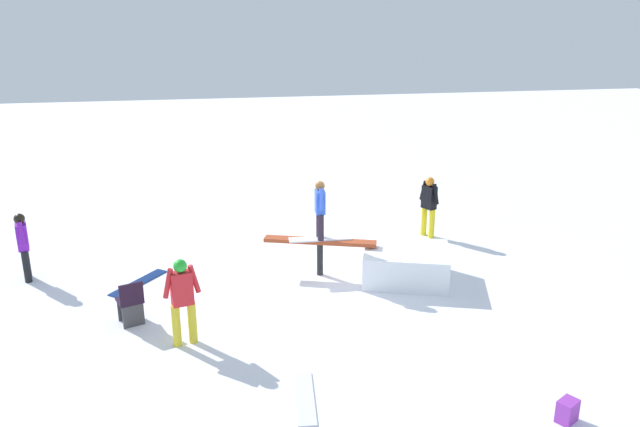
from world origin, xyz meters
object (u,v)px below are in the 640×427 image
(bystander_black, at_px, (429,203))
(folding_chair, at_px, (131,304))
(rail_feature, at_px, (320,245))
(loose_snowboard_white, at_px, (305,398))
(loose_snowboard_navy, at_px, (139,283))
(backpack_on_snow, at_px, (567,411))
(bystander_red, at_px, (182,297))
(main_rider_on_rail, at_px, (320,211))
(bystander_purple, at_px, (23,243))

(bystander_black, distance_m, folding_chair, 7.95)
(rail_feature, xyz_separation_m, loose_snowboard_white, (1.08, 4.56, -0.69))
(loose_snowboard_navy, xyz_separation_m, backpack_on_snow, (-6.46, 6.03, 0.16))
(bystander_red, relative_size, loose_snowboard_navy, 1.04)
(folding_chair, bearing_deg, loose_snowboard_navy, -109.18)
(rail_feature, xyz_separation_m, loose_snowboard_navy, (3.94, -0.25, -0.69))
(main_rider_on_rail, distance_m, bystander_red, 3.90)
(loose_snowboard_white, xyz_separation_m, backpack_on_snow, (-3.60, 1.22, 0.16))
(bystander_black, xyz_separation_m, folding_chair, (7.10, 3.55, -0.48))
(rail_feature, xyz_separation_m, main_rider_on_rail, (0.00, 0.00, 0.78))
(rail_feature, relative_size, bystander_red, 1.52)
(backpack_on_snow, bearing_deg, rail_feature, -97.40)
(main_rider_on_rail, bearing_deg, folding_chair, 25.36)
(main_rider_on_rail, height_order, bystander_red, main_rider_on_rail)
(folding_chair, bearing_deg, rail_feature, -178.31)
(rail_feature, relative_size, folding_chair, 2.76)
(rail_feature, distance_m, backpack_on_snow, 6.33)
(loose_snowboard_white, relative_size, folding_chair, 1.55)
(bystander_purple, height_order, folding_chair, bystander_purple)
(folding_chair, bearing_deg, loose_snowboard_white, 112.84)
(rail_feature, height_order, bystander_purple, bystander_purple)
(bystander_red, bearing_deg, bystander_purple, -59.31)
(bystander_red, bearing_deg, loose_snowboard_white, 117.82)
(bystander_purple, bearing_deg, bystander_red, 30.56)
(backpack_on_snow, bearing_deg, bystander_purple, -68.01)
(main_rider_on_rail, xyz_separation_m, bystander_purple, (6.33, -0.90, -0.63))
(bystander_red, height_order, backpack_on_snow, bystander_red)
(rail_feature, xyz_separation_m, bystander_purple, (6.33, -0.90, 0.14))
(rail_feature, relative_size, backpack_on_snow, 7.15)
(main_rider_on_rail, xyz_separation_m, loose_snowboard_white, (1.08, 4.56, -1.47))
(bystander_red, bearing_deg, backpack_on_snow, 134.94)
(loose_snowboard_white, height_order, folding_chair, folding_chair)
(bystander_black, bearing_deg, folding_chair, 90.88)
(rail_feature, bearing_deg, backpack_on_snow, 132.29)
(bystander_black, xyz_separation_m, loose_snowboard_white, (4.29, 6.50, -0.88))
(loose_snowboard_navy, xyz_separation_m, loose_snowboard_white, (-2.86, 4.81, 0.00))
(bystander_red, xyz_separation_m, folding_chair, (1.00, -0.94, -0.49))
(main_rider_on_rail, height_order, backpack_on_snow, main_rider_on_rail)
(bystander_red, xyz_separation_m, backpack_on_snow, (-5.41, 3.23, -0.73))
(folding_chair, relative_size, backpack_on_snow, 2.59)
(bystander_red, relative_size, folding_chair, 1.82)
(rail_feature, height_order, folding_chair, folding_chair)
(bystander_black, relative_size, backpack_on_snow, 4.66)
(bystander_purple, xyz_separation_m, loose_snowboard_navy, (-2.39, 0.65, -0.84))
(loose_snowboard_white, xyz_separation_m, folding_chair, (2.81, -2.95, 0.40))
(bystander_black, distance_m, loose_snowboard_navy, 7.40)
(bystander_red, height_order, bystander_black, bystander_red)
(bystander_red, xyz_separation_m, bystander_black, (-6.10, -4.49, -0.01))
(main_rider_on_rail, distance_m, folding_chair, 4.34)
(main_rider_on_rail, distance_m, backpack_on_snow, 6.44)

